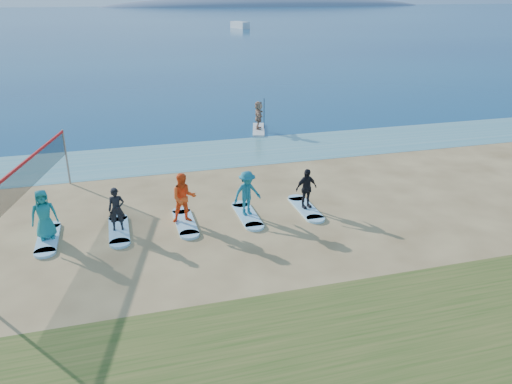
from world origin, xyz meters
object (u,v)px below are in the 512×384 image
object	(u,v)px
student_1	(117,209)
surfboard_4	(305,208)
paddleboard	(259,130)
student_0	(44,214)
student_3	(247,193)
surfboard_3	(247,215)
boat_offshore_b	(240,28)
student_2	(184,198)
surfboard_1	(119,230)
volleyball_net	(24,179)
paddleboarder	(259,115)
surfboard_2	(185,222)
student_4	(306,188)
surfboard_0	(48,239)

from	to	relation	value
student_1	surfboard_4	size ratio (longest dim) A/B	0.72
paddleboard	student_0	xyz separation A→B (m)	(-11.16, -12.14, 0.91)
student_3	surfboard_3	bearing A→B (deg)	0.00
boat_offshore_b	student_2	distance (m)	107.66
surfboard_1	volleyball_net	bearing A→B (deg)	157.93
paddleboard	paddleboarder	world-z (taller)	paddleboarder
volleyball_net	student_3	distance (m)	7.97
surfboard_2	paddleboard	bearing A→B (deg)	62.30
surfboard_1	student_3	size ratio (longest dim) A/B	1.26
student_1	student_4	bearing A→B (deg)	0.68
surfboard_2	student_4	size ratio (longest dim) A/B	1.37
surfboard_2	surfboard_1	bearing A→B (deg)	180.00
surfboard_3	surfboard_0	bearing A→B (deg)	180.00
student_0	surfboard_1	xyz separation A→B (m)	(2.39, 0.00, -0.93)
student_0	student_2	size ratio (longest dim) A/B	0.94
surfboard_2	surfboard_4	distance (m)	4.79
paddleboarder	surfboard_1	size ratio (longest dim) A/B	0.78
paddleboard	surfboard_2	xyz separation A→B (m)	(-6.38, -12.14, -0.01)
surfboard_3	student_3	xyz separation A→B (m)	(0.00, 0.00, 0.92)
paddleboard	surfboard_2	distance (m)	13.72
boat_offshore_b	surfboard_0	world-z (taller)	boat_offshore_b
surfboard_1	surfboard_3	xyz separation A→B (m)	(4.79, 0.00, 0.00)
student_0	student_4	xyz separation A→B (m)	(9.58, 0.00, -0.08)
student_1	surfboard_0	bearing A→B (deg)	-179.32
paddleboard	surfboard_1	xyz separation A→B (m)	(-8.77, -12.14, -0.01)
paddleboard	student_1	distance (m)	15.00
student_4	surfboard_4	bearing A→B (deg)	0.00
boat_offshore_b	surfboard_1	world-z (taller)	boat_offshore_b
surfboard_2	student_2	xyz separation A→B (m)	(0.00, 0.00, 0.98)
paddleboarder	student_4	xyz separation A→B (m)	(-1.59, -12.14, -0.09)
paddleboarder	student_3	bearing A→B (deg)	179.07
paddleboarder	student_1	bearing A→B (deg)	161.39
surfboard_1	student_2	xyz separation A→B (m)	(2.39, 0.00, 0.98)
surfboard_1	student_4	bearing A→B (deg)	0.00
surfboard_4	surfboard_2	bearing A→B (deg)	180.00
surfboard_4	student_2	bearing A→B (deg)	180.00
paddleboard	student_4	distance (m)	12.28
surfboard_1	surfboard_4	distance (m)	7.18
surfboard_1	surfboard_3	distance (m)	4.79
surfboard_3	student_3	distance (m)	0.92
student_1	surfboard_2	bearing A→B (deg)	0.68
student_3	surfboard_4	distance (m)	2.56
volleyball_net	paddleboard	bearing A→B (deg)	42.77
volleyball_net	student_0	xyz separation A→B (m)	(0.64, -1.23, -0.93)
paddleboarder	student_3	distance (m)	12.78
surfboard_2	surfboard_3	size ratio (longest dim) A/B	1.00
student_0	student_4	bearing A→B (deg)	-11.25
paddleboarder	student_0	size ratio (longest dim) A/B	0.97
paddleboard	student_3	distance (m)	12.81
boat_offshore_b	student_4	distance (m)	106.50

